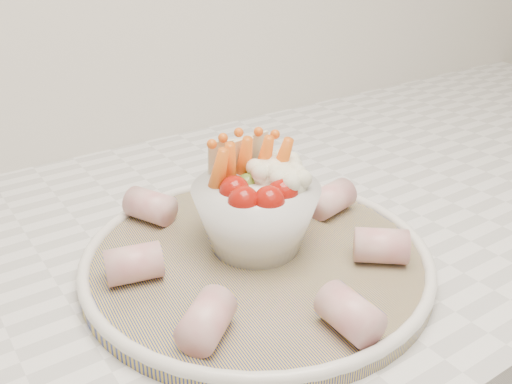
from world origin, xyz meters
TOP-DOWN VIEW (x-y plane):
  - serving_platter at (0.06, 1.37)m, footprint 0.38×0.38m
  - veggie_bowl at (0.07, 1.38)m, footprint 0.13×0.13m
  - cured_meat_rolls at (0.06, 1.37)m, footprint 0.29×0.32m

SIDE VIEW (x-z plane):
  - serving_platter at x=0.06m, z-range 0.92..0.94m
  - cured_meat_rolls at x=0.06m, z-range 0.94..0.97m
  - veggie_bowl at x=0.07m, z-range 0.92..1.03m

